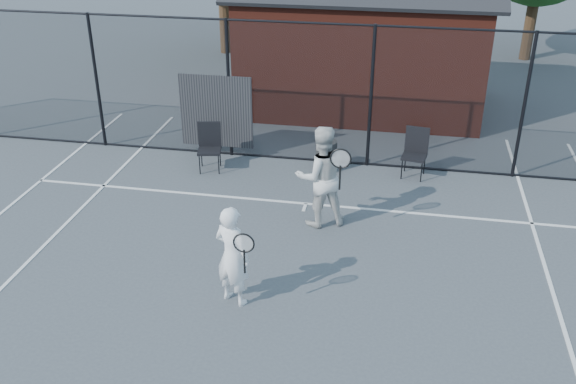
% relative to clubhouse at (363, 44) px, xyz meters
% --- Properties ---
extents(ground, '(80.00, 80.00, 0.00)m').
position_rel_clubhouse_xyz_m(ground, '(-0.50, -9.00, -1.61)').
color(ground, '#42474B').
rests_on(ground, ground).
extents(court_lines, '(11.02, 18.00, 0.01)m').
position_rel_clubhouse_xyz_m(court_lines, '(-0.50, -10.32, -1.60)').
color(court_lines, silver).
rests_on(court_lines, ground).
extents(fence, '(22.04, 3.00, 3.00)m').
position_rel_clubhouse_xyz_m(fence, '(-0.80, -4.00, -0.16)').
color(fence, black).
rests_on(fence, ground).
extents(clubhouse, '(6.50, 4.36, 4.19)m').
position_rel_clubhouse_xyz_m(clubhouse, '(0.00, 0.00, 0.00)').
color(clubhouse, '#5E2216').
rests_on(clubhouse, ground).
extents(player_front, '(0.75, 0.61, 1.56)m').
position_rel_clubhouse_xyz_m(player_front, '(-1.05, -9.20, -0.82)').
color(player_front, white).
rests_on(player_front, ground).
extents(player_back, '(1.10, 1.00, 1.85)m').
position_rel_clubhouse_xyz_m(player_back, '(-0.14, -6.67, -0.68)').
color(player_back, silver).
rests_on(player_back, ground).
extents(chair_left, '(0.56, 0.58, 0.98)m').
position_rel_clubhouse_xyz_m(chair_left, '(-2.73, -4.87, -1.11)').
color(chair_left, black).
rests_on(chair_left, ground).
extents(chair_right, '(0.55, 0.56, 1.00)m').
position_rel_clubhouse_xyz_m(chair_right, '(1.47, -4.40, -1.11)').
color(chair_right, black).
rests_on(chair_right, ground).
extents(waste_bin, '(0.53, 0.53, 0.65)m').
position_rel_clubhouse_xyz_m(waste_bin, '(-0.33, -4.40, -1.28)').
color(waste_bin, '#242424').
rests_on(waste_bin, ground).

